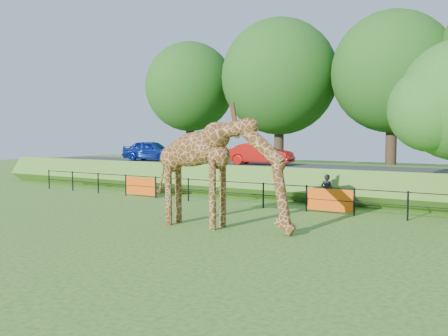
{
  "coord_description": "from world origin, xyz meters",
  "views": [
    {
      "loc": [
        9.9,
        -11.07,
        3.23
      ],
      "look_at": [
        0.61,
        3.81,
        2.0
      ],
      "focal_mm": 40.0,
      "sensor_mm": 36.0,
      "label": 1
    }
  ],
  "objects_px": {
    "car_blue": "(151,151)",
    "car_red": "(260,154)",
    "giraffe": "(222,174)",
    "visitor": "(327,191)"
  },
  "relations": [
    {
      "from": "car_blue",
      "to": "giraffe",
      "type": "bearing_deg",
      "value": -138.92
    },
    {
      "from": "giraffe",
      "to": "car_blue",
      "type": "xyz_separation_m",
      "value": [
        -12.52,
        11.18,
        0.21
      ]
    },
    {
      "from": "giraffe",
      "to": "car_blue",
      "type": "relative_size",
      "value": 1.35
    },
    {
      "from": "giraffe",
      "to": "car_red",
      "type": "height_order",
      "value": "giraffe"
    },
    {
      "from": "giraffe",
      "to": "visitor",
      "type": "bearing_deg",
      "value": 76.55
    },
    {
      "from": "giraffe",
      "to": "car_blue",
      "type": "height_order",
      "value": "giraffe"
    },
    {
      "from": "car_blue",
      "to": "visitor",
      "type": "height_order",
      "value": "car_blue"
    },
    {
      "from": "car_blue",
      "to": "car_red",
      "type": "distance_m",
      "value": 8.04
    },
    {
      "from": "visitor",
      "to": "giraffe",
      "type": "bearing_deg",
      "value": 74.69
    },
    {
      "from": "car_red",
      "to": "visitor",
      "type": "relative_size",
      "value": 2.6
    }
  ]
}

